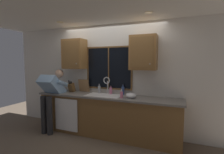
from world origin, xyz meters
TOP-DOWN VIEW (x-y plane):
  - back_wall at (0.00, 0.06)m, footprint 5.64×0.12m
  - ceiling_downlight_left at (-0.97, -0.60)m, footprint 0.14×0.14m
  - ceiling_downlight_right at (0.97, -0.60)m, footprint 0.14×0.14m
  - window_glass at (-0.05, -0.01)m, footprint 1.10×0.02m
  - window_frame_top at (-0.05, -0.02)m, footprint 1.17×0.02m
  - window_frame_bottom at (-0.05, -0.02)m, footprint 1.17×0.02m
  - window_frame_left at (-0.62, -0.02)m, footprint 0.03×0.02m
  - window_frame_right at (0.52, -0.02)m, footprint 0.03×0.02m
  - window_mullion_center at (-0.05, -0.02)m, footprint 0.02×0.02m
  - lower_cabinet_run at (0.00, -0.29)m, footprint 3.24×0.58m
  - countertop at (0.00, -0.31)m, footprint 3.30×0.62m
  - dishwasher_front at (-0.86, -0.61)m, footprint 0.60×0.02m
  - upper_cabinet_left at (-0.91, -0.17)m, footprint 0.55×0.36m
  - upper_cabinet_right at (0.81, -0.17)m, footprint 0.55×0.36m
  - sink at (-0.05, -0.30)m, footprint 0.80×0.46m
  - faucet at (-0.04, -0.12)m, footprint 0.18×0.09m
  - person_standing at (-1.29, -0.58)m, footprint 0.53×0.72m
  - knife_block at (-0.99, -0.21)m, footprint 0.12×0.18m
  - cutting_board at (-0.70, -0.08)m, footprint 0.29×0.09m
  - mixing_bowl at (0.60, -0.35)m, footprint 0.22×0.22m
  - soap_dispenser at (0.41, -0.42)m, footprint 0.06×0.07m
  - bottle_green_glass at (-0.25, -0.12)m, footprint 0.06×0.06m
  - bottle_tall_clear at (0.03, -0.09)m, footprint 0.07×0.07m
  - bottle_amber_small at (0.33, -0.08)m, footprint 0.07×0.07m

SIDE VIEW (x-z plane):
  - lower_cabinet_run at x=0.00m, z-range 0.00..0.88m
  - dishwasher_front at x=-0.86m, z-range 0.09..0.83m
  - sink at x=-0.05m, z-range 0.72..0.93m
  - countertop at x=0.00m, z-range 0.88..0.92m
  - person_standing at x=-1.29m, z-range 0.19..1.67m
  - mixing_bowl at x=0.60m, z-range 0.91..1.03m
  - soap_dispenser at x=0.41m, z-range 0.90..1.09m
  - bottle_tall_clear at x=0.03m, z-range 0.90..1.10m
  - bottle_green_glass at x=-0.25m, z-range 0.90..1.13m
  - bottle_amber_small at x=0.33m, z-range 0.90..1.14m
  - knife_block at x=-0.99m, z-range 0.87..1.19m
  - window_frame_bottom at x=-0.05m, z-range 1.01..1.05m
  - cutting_board at x=-0.70m, z-range 0.92..1.23m
  - faucet at x=-0.04m, z-range 0.97..1.37m
  - back_wall at x=0.00m, z-range 0.00..2.55m
  - window_glass at x=-0.05m, z-range 1.05..2.00m
  - window_frame_left at x=-0.62m, z-range 1.05..2.00m
  - window_frame_right at x=0.52m, z-range 1.05..2.00m
  - window_mullion_center at x=-0.05m, z-range 1.05..2.00m
  - upper_cabinet_left at x=-0.91m, z-range 1.50..2.22m
  - upper_cabinet_right at x=0.81m, z-range 1.50..2.22m
  - window_frame_top at x=-0.05m, z-range 2.00..2.04m
  - ceiling_downlight_left at x=-0.97m, z-range 2.54..2.55m
  - ceiling_downlight_right at x=0.97m, z-range 2.54..2.55m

